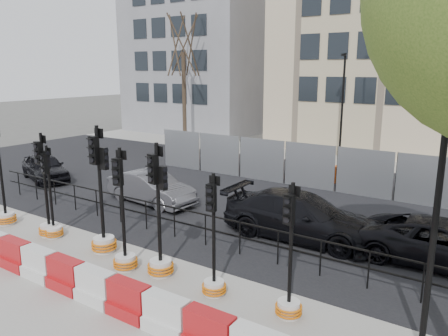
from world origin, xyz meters
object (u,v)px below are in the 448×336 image
Objects in this scene: lamp_post_near at (439,185)px; traffic_signal_a at (4,205)px; traffic_signal_d at (103,223)px; car_a at (45,167)px; traffic_signal_h at (289,291)px; car_c at (301,216)px.

lamp_post_near reaches higher than traffic_signal_a.
lamp_post_near is 13.29m from traffic_signal_a.
lamp_post_near is at bearing 3.51° from traffic_signal_d.
lamp_post_near is 1.50× the size of car_a.
lamp_post_near is 1.63× the size of traffic_signal_d.
traffic_signal_a is at bearing -177.53° from lamp_post_near.
car_a is at bearing 167.30° from lamp_post_near.
car_a is (-14.69, 4.30, 0.02)m from traffic_signal_h.
lamp_post_near is at bearing 19.26° from traffic_signal_h.
car_c reaches higher than car_a.
lamp_post_near is at bearing -82.51° from car_a.
lamp_post_near is 8.80m from traffic_signal_d.
traffic_signal_h is at bearing 0.35° from traffic_signal_d.
car_a is 13.06m from car_c.
car_c is at bearing -69.89° from car_a.
lamp_post_near is 17.89m from car_a.
traffic_signal_a is 0.84× the size of car_a.
traffic_signal_d is 5.91m from traffic_signal_h.
traffic_signal_d is at bearing -95.17° from car_a.
car_a is at bearing 173.90° from traffic_signal_h.
traffic_signal_a reaches higher than traffic_signal_h.
traffic_signal_d is (-8.47, -0.28, -2.34)m from lamp_post_near.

